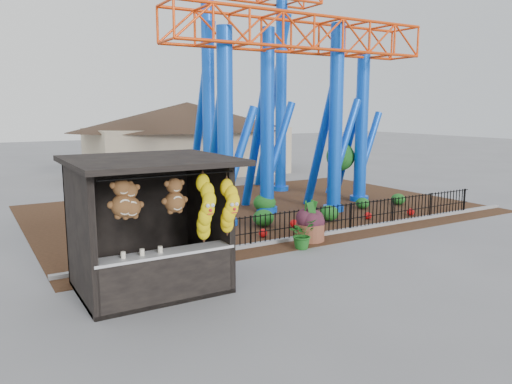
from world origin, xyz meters
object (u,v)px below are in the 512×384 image
terracotta_planter (310,232)px  potted_plant (302,234)px  prize_booth (153,227)px  roller_coaster (277,54)px

terracotta_planter → potted_plant: size_ratio=1.02×
prize_booth → roller_coaster: bearing=42.2°
roller_coaster → terracotta_planter: (-2.30, -5.53, -6.15)m
potted_plant → prize_booth: bearing=177.7°
terracotta_planter → potted_plant: bearing=-141.6°
prize_booth → roller_coaster: roller_coaster is taller
roller_coaster → potted_plant: roller_coaster is taller
terracotta_planter → potted_plant: (-0.74, -0.59, 0.16)m
roller_coaster → potted_plant: 9.09m
prize_booth → roller_coaster: size_ratio=0.32×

